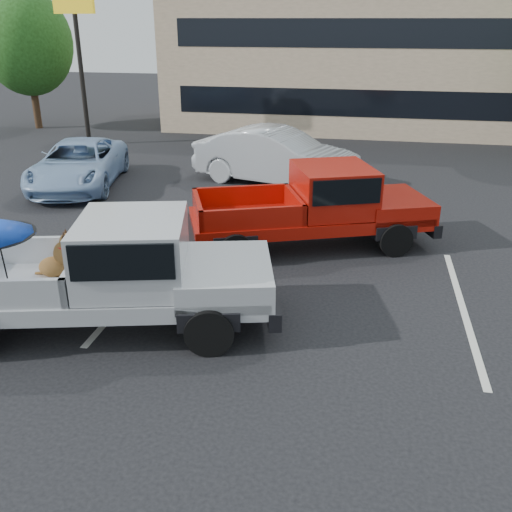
% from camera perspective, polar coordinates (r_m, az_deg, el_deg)
% --- Properties ---
extents(ground, '(90.00, 90.00, 0.00)m').
position_cam_1_polar(ground, '(8.94, 2.24, -9.46)').
color(ground, black).
rests_on(ground, ground).
extents(stripe_left, '(0.12, 5.00, 0.01)m').
position_cam_1_polar(stripe_left, '(11.38, -11.26, -2.46)').
color(stripe_left, silver).
rests_on(stripe_left, ground).
extents(stripe_right, '(0.12, 5.00, 0.01)m').
position_cam_1_polar(stripe_right, '(10.78, 19.98, -4.95)').
color(stripe_right, silver).
rests_on(stripe_right, ground).
extents(motel_building, '(20.40, 8.40, 6.30)m').
position_cam_1_polar(motel_building, '(28.53, 13.52, 19.02)').
color(motel_building, tan).
rests_on(motel_building, ground).
extents(motel_sign, '(1.60, 0.22, 6.00)m').
position_cam_1_polar(motel_sign, '(24.19, -17.60, 21.50)').
color(motel_sign, black).
rests_on(motel_sign, ground).
extents(tree_left, '(3.96, 3.96, 6.02)m').
position_cam_1_polar(tree_left, '(28.79, -21.94, 19.16)').
color(tree_left, '#332114').
rests_on(tree_left, ground).
extents(tree_back, '(4.68, 4.68, 7.11)m').
position_cam_1_polar(tree_back, '(31.87, 21.25, 20.69)').
color(tree_back, '#332114').
rests_on(tree_back, ground).
extents(silver_pickup, '(5.99, 3.27, 2.06)m').
position_cam_1_polar(silver_pickup, '(9.40, -13.50, -1.18)').
color(silver_pickup, black).
rests_on(silver_pickup, ground).
extents(red_pickup, '(5.77, 3.73, 1.80)m').
position_cam_1_polar(red_pickup, '(12.72, 6.95, 5.28)').
color(red_pickup, black).
rests_on(red_pickup, ground).
extents(silver_sedan, '(5.39, 3.17, 1.68)m').
position_cam_1_polar(silver_sedan, '(17.71, 2.07, 9.91)').
color(silver_sedan, silver).
rests_on(silver_sedan, ground).
extents(blue_suv, '(3.24, 5.24, 1.36)m').
position_cam_1_polar(blue_suv, '(18.23, -17.34, 8.76)').
color(blue_suv, '#90B1D7').
rests_on(blue_suv, ground).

